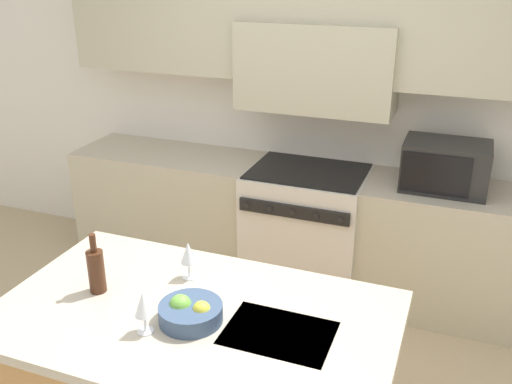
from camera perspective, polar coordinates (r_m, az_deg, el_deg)
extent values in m
cube|color=silver|center=(4.31, 6.77, 8.89)|extent=(10.00, 0.06, 2.70)
cube|color=#B2AD93|center=(4.01, 6.44, 16.96)|extent=(3.75, 0.34, 0.85)
cube|color=#B2AD93|center=(4.03, 6.12, 12.33)|extent=(1.09, 0.40, 0.60)
cube|color=#B2AD93|center=(4.71, -8.44, -1.61)|extent=(1.45, 0.62, 0.89)
cube|color=#B2A893|center=(4.55, -8.77, 3.71)|extent=(1.45, 0.62, 0.03)
cube|color=#B2AD93|center=(4.19, 20.41, -6.14)|extent=(1.45, 0.62, 0.89)
cube|color=#B2A893|center=(4.00, 21.30, -0.32)|extent=(1.45, 0.62, 0.03)
cube|color=beige|center=(4.29, 5.01, -3.78)|extent=(0.84, 0.66, 0.92)
cube|color=black|center=(4.10, 5.23, 2.09)|extent=(0.81, 0.61, 0.01)
cube|color=black|center=(3.86, 3.74, -1.97)|extent=(0.78, 0.02, 0.09)
cylinder|color=black|center=(3.95, -0.88, -1.33)|extent=(0.04, 0.02, 0.04)
cylinder|color=black|center=(3.90, 1.37, -1.68)|extent=(0.04, 0.02, 0.04)
cylinder|color=black|center=(3.85, 3.68, -2.04)|extent=(0.04, 0.02, 0.04)
cylinder|color=black|center=(3.81, 6.05, -2.40)|extent=(0.04, 0.02, 0.04)
cylinder|color=black|center=(3.78, 8.46, -2.77)|extent=(0.04, 0.02, 0.04)
cube|color=black|center=(3.94, 18.42, 2.49)|extent=(0.54, 0.37, 0.32)
cube|color=black|center=(3.76, 17.48, 1.67)|extent=(0.42, 0.01, 0.26)
cube|color=#B2A893|center=(2.52, -6.29, -12.35)|extent=(1.72, 1.02, 0.04)
cube|color=#2D2D30|center=(2.39, 2.28, -14.00)|extent=(0.44, 0.32, 0.01)
cylinder|color=#B2B2B7|center=(2.54, 3.69, -11.51)|extent=(0.02, 0.02, 0.00)
cylinder|color=#422314|center=(2.69, -15.67, -7.66)|extent=(0.08, 0.08, 0.20)
cylinder|color=#422314|center=(2.62, -16.00, -4.94)|extent=(0.03, 0.03, 0.09)
cylinder|color=white|center=(2.43, -10.98, -13.50)|extent=(0.07, 0.07, 0.01)
cylinder|color=white|center=(2.41, -11.05, -12.72)|extent=(0.01, 0.01, 0.08)
cone|color=white|center=(2.36, -11.21, -10.91)|extent=(0.08, 0.08, 0.11)
cylinder|color=white|center=(2.76, -6.67, -8.43)|extent=(0.07, 0.07, 0.01)
cylinder|color=white|center=(2.74, -6.71, -7.70)|extent=(0.01, 0.01, 0.08)
cone|color=white|center=(2.69, -6.80, -6.03)|extent=(0.08, 0.08, 0.11)
cylinder|color=#384C6B|center=(2.45, -6.54, -11.93)|extent=(0.27, 0.27, 0.08)
sphere|color=#66A83D|center=(2.45, -7.66, -11.16)|extent=(0.10, 0.10, 0.10)
sphere|color=gold|center=(2.41, -5.47, -11.65)|extent=(0.08, 0.08, 0.08)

